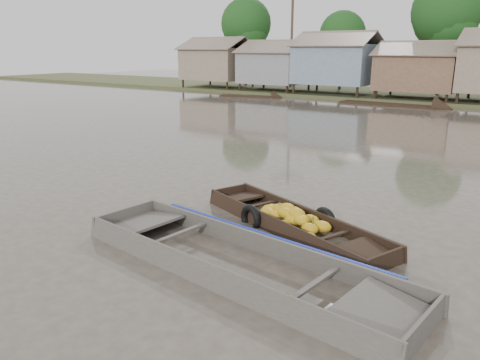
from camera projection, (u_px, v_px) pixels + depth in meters
The scene contains 3 objects.
ground at pixel (248, 227), 10.85m from camera, with size 120.00×120.00×0.00m, color #494038.
banana_boat at pixel (290, 221), 10.77m from camera, with size 5.41×3.07×0.74m.
viewer_boat at pixel (239, 267), 8.74m from camera, with size 7.19×2.62×0.57m.
Camera 1 is at (5.57, -8.48, 3.99)m, focal length 35.00 mm.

